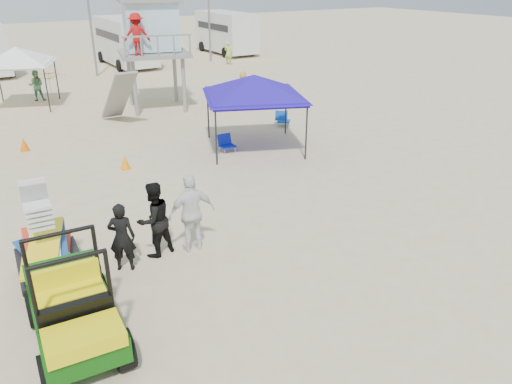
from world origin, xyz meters
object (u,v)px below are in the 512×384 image
lifeguard_tower (149,30)px  canopy_blue (254,79)px  surf_trailer (47,248)px  man_left (122,237)px  utility_cart (71,302)px

lifeguard_tower → canopy_blue: lifeguard_tower is taller
canopy_blue → surf_trailer: bearing=-146.9°
surf_trailer → man_left: surf_trailer is taller
surf_trailer → canopy_blue: (8.44, 5.50, 1.79)m
man_left → lifeguard_tower: bearing=-86.6°
utility_cart → man_left: (1.52, 2.04, -0.13)m
utility_cart → canopy_blue: canopy_blue is taller
canopy_blue → utility_cart: bearing=-137.1°
surf_trailer → lifeguard_tower: bearing=60.8°
man_left → canopy_blue: canopy_blue is taller
man_left → lifeguard_tower: size_ratio=0.33×
utility_cart → man_left: size_ratio=1.67×
utility_cart → lifeguard_tower: (7.43, 15.64, 2.75)m
utility_cart → canopy_blue: bearing=42.9°
man_left → lifeguard_tower: lifeguard_tower is taller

